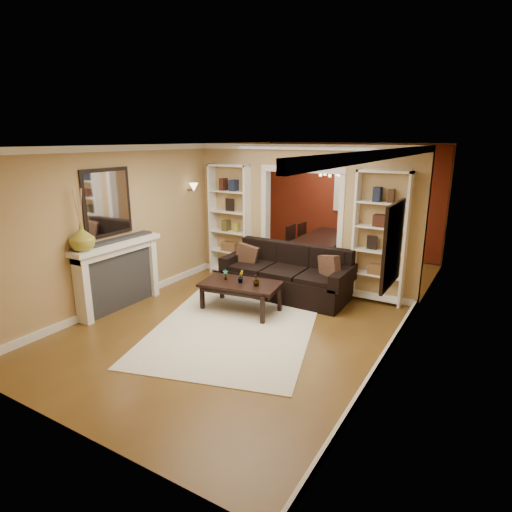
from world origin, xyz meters
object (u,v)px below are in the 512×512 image
Objects in this scene: bookshelf_left at (230,221)px; bookshelf_right at (380,238)px; fireplace at (120,276)px; dining_table at (327,250)px; sofa at (286,272)px; coffee_table at (241,296)px.

bookshelf_right is at bearing 0.00° from bookshelf_left.
dining_table is at bearing 65.42° from fireplace.
sofa is 1.02× the size of bookshelf_right.
dining_table is (1.99, 4.35, -0.26)m from fireplace.
fireplace is at bearing 155.42° from dining_table.
bookshelf_right is 1.35× the size of fireplace.
fireplace is (-3.64, -2.53, -0.57)m from bookshelf_right.
bookshelf_left is at bearing 160.17° from sofa.
bookshelf_left reaches higher than fireplace.
bookshelf_right reaches higher than dining_table.
dining_table is at bearing 77.82° from coffee_table.
coffee_table is (-0.34, -1.00, -0.21)m from sofa.
bookshelf_left and bookshelf_right have the same top height.
dining_table is at bearing 51.48° from bookshelf_left.
bookshelf_left reaches higher than coffee_table.
bookshelf_right is at bearing 34.80° from fireplace.
sofa is at bearing -158.76° from bookshelf_right.
bookshelf_right is (1.49, 0.58, 0.69)m from sofa.
bookshelf_right is 2.59m from dining_table.
coffee_table is 0.56× the size of bookshelf_left.
bookshelf_right is at bearing 21.24° from sofa.
coffee_table is at bearing -139.27° from bookshelf_right.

